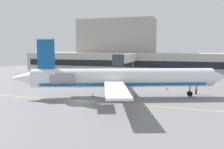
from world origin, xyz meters
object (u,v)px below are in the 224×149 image
fuel_tank (157,74)px  marshaller (196,89)px  belt_loader (69,78)px  regional_jet (119,78)px  pushback_tractor (72,81)px  baggage_tug (128,80)px

fuel_tank → marshaller: fuel_tank is taller
belt_loader → marshaller: size_ratio=1.61×
regional_jet → fuel_tank: regional_jet is taller
regional_jet → marshaller: (12.32, 6.35, -2.26)m
regional_jet → marshaller: bearing=27.3°
belt_loader → pushback_tractor: bearing=-55.8°
fuel_tank → regional_jet: bearing=-98.8°
regional_jet → fuel_tank: size_ratio=4.15×
belt_loader → marshaller: bearing=-13.4°
baggage_tug → belt_loader: baggage_tug is taller
baggage_tug → marshaller: baggage_tug is taller
baggage_tug → belt_loader: (-14.31, -1.24, -0.02)m
belt_loader → marshaller: belt_loader is taller
pushback_tractor → belt_loader: (-2.87, 4.23, 0.06)m
marshaller → belt_loader: bearing=166.6°
regional_jet → pushback_tractor: bearing=146.4°
belt_loader → fuel_tank: (19.91, 9.98, 0.66)m
pushback_tractor → belt_loader: 5.11m
regional_jet → belt_loader: bearing=141.1°
belt_loader → regional_jet: bearing=-38.9°
baggage_tug → belt_loader: bearing=-175.1°
regional_jet → pushback_tractor: regional_jet is taller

